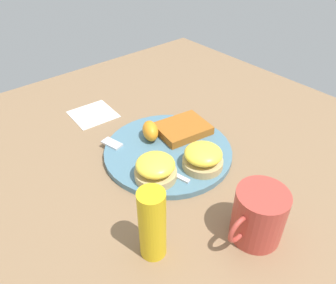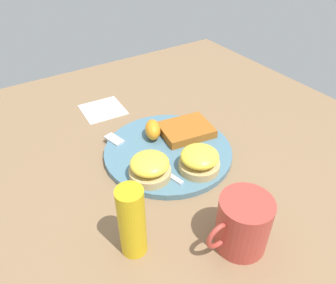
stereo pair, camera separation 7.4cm
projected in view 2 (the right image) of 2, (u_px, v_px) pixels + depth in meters
The scene contains 10 objects.
ground_plane at pixel (168, 154), 0.76m from camera, with size 1.10×1.10×0.00m, color #846647.
plate at pixel (168, 151), 0.75m from camera, with size 0.29×0.29×0.01m, color slate.
sandwich_benedict_left at pixel (150, 167), 0.66m from camera, with size 0.09×0.09×0.05m.
sandwich_benedict_right at pixel (199, 160), 0.68m from camera, with size 0.09×0.09×0.05m.
hashbrown_patty at pixel (186, 130), 0.79m from camera, with size 0.12×0.10×0.02m, color #A25A1C.
orange_wedge at pixel (153, 130), 0.77m from camera, with size 0.06×0.04×0.04m, color orange.
fork at pixel (136, 154), 0.73m from camera, with size 0.07×0.24×0.00m.
cup at pixel (243, 224), 0.53m from camera, with size 0.12×0.09×0.10m.
napkin at pixel (103, 109), 0.91m from camera, with size 0.11×0.11×0.00m, color white.
condiment_bottle at pixel (132, 222), 0.51m from camera, with size 0.04×0.04×0.14m, color gold.
Camera 2 is at (0.32, 0.49, 0.48)m, focal length 35.00 mm.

